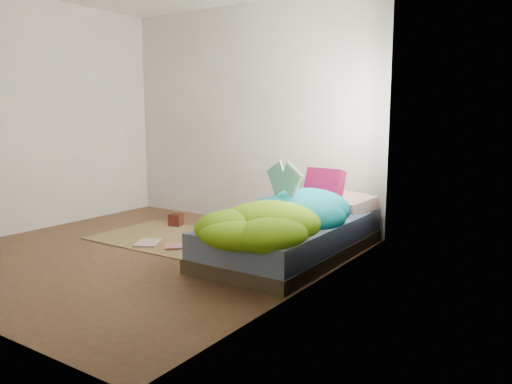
% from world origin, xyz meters
% --- Properties ---
extents(ground, '(3.50, 3.50, 0.00)m').
position_xyz_m(ground, '(0.00, 0.00, 0.00)').
color(ground, '#48281B').
rests_on(ground, ground).
extents(room_walls, '(3.54, 3.54, 2.62)m').
position_xyz_m(room_walls, '(0.01, 0.01, 1.63)').
color(room_walls, beige).
rests_on(room_walls, ground).
extents(bed, '(1.00, 2.00, 0.34)m').
position_xyz_m(bed, '(1.22, 0.72, 0.17)').
color(bed, '#3C2D20').
rests_on(bed, ground).
extents(duvet, '(0.96, 1.84, 0.34)m').
position_xyz_m(duvet, '(1.22, 0.50, 0.51)').
color(duvet, '#086C7D').
rests_on(duvet, bed).
extents(rug, '(1.60, 1.10, 0.01)m').
position_xyz_m(rug, '(-0.15, 0.55, 0.01)').
color(rug, brown).
rests_on(rug, ground).
extents(pillow_floral, '(0.66, 0.55, 0.13)m').
position_xyz_m(pillow_floral, '(1.42, 1.52, 0.40)').
color(pillow_floral, white).
rests_on(pillow_floral, bed).
extents(pillow_magenta, '(0.42, 0.17, 0.41)m').
position_xyz_m(pillow_magenta, '(1.18, 1.44, 0.54)').
color(pillow_magenta, '#480422').
rests_on(pillow_magenta, bed).
extents(open_book, '(0.42, 0.23, 0.25)m').
position_xyz_m(open_book, '(1.07, 0.80, 0.81)').
color(open_book, green).
rests_on(open_book, duvet).
extents(wooden_box, '(0.17, 0.17, 0.14)m').
position_xyz_m(wooden_box, '(-0.52, 1.01, 0.08)').
color(wooden_box, '#38110C').
rests_on(wooden_box, rug).
extents(floor_book_a, '(0.34, 0.37, 0.02)m').
position_xyz_m(floor_book_a, '(-0.27, 0.17, 0.02)').
color(floor_book_a, beige).
rests_on(floor_book_a, rug).
extents(floor_book_b, '(0.34, 0.34, 0.03)m').
position_xyz_m(floor_book_b, '(0.11, 0.37, 0.03)').
color(floor_book_b, '#CF7781').
rests_on(floor_book_b, rug).
extents(floor_book_c, '(0.33, 0.30, 0.02)m').
position_xyz_m(floor_book_c, '(0.52, 0.15, 0.02)').
color(floor_book_c, tan).
rests_on(floor_book_c, rug).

